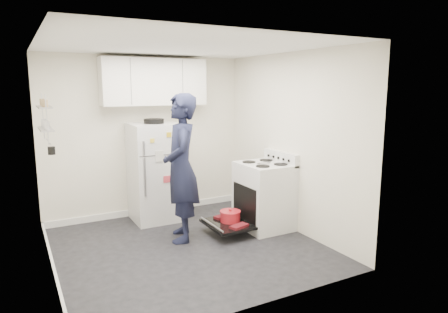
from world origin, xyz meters
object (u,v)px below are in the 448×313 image
person (181,168)px  refrigerator (155,172)px  open_oven_door (229,220)px  electric_range (263,196)px

person → refrigerator: bearing=-158.9°
open_oven_door → person: person is taller
open_oven_door → person: (-0.65, 0.13, 0.78)m
refrigerator → person: person is taller
open_oven_door → refrigerator: bearing=122.4°
electric_range → refrigerator: refrigerator is taller
person → open_oven_door: bearing=97.1°
electric_range → open_oven_door: (-0.56, 0.02, -0.28)m
open_oven_door → electric_range: bearing=-2.0°
open_oven_door → refrigerator: 1.40m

